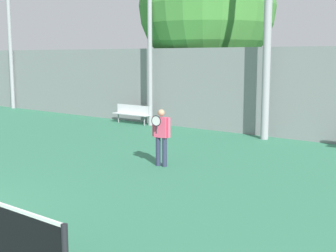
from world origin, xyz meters
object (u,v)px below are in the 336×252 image
at_px(tennis_player, 161,134).
at_px(light_pole_near_left, 8,0).
at_px(tree_green_tall, 207,7).
at_px(bench_adjacent_court, 132,112).

xyz_separation_m(tennis_player, light_pole_near_left, (-16.83, 6.36, 5.52)).
height_order(tennis_player, tree_green_tall, tree_green_tall).
xyz_separation_m(tennis_player, tree_green_tall, (-4.67, 9.43, 4.63)).
distance_m(tennis_player, tree_green_tall, 11.50).
bearing_deg(bench_adjacent_court, light_pole_near_left, 177.37).
distance_m(tennis_player, light_pole_near_left, 18.82).
height_order(tennis_player, bench_adjacent_court, tennis_player).
xyz_separation_m(light_pole_near_left, tree_green_tall, (12.16, 3.07, -0.89)).
relative_size(tennis_player, tree_green_tall, 0.19).
distance_m(light_pole_near_left, tree_green_tall, 12.57).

